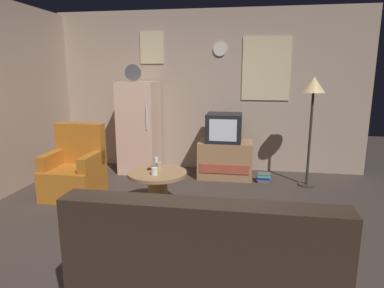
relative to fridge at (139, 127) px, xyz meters
name	(u,v)px	position (x,y,z in m)	size (l,w,h in m)	color
ground_plane	(178,230)	(1.08, -2.05, -0.75)	(12.00, 12.00, 0.00)	#3D332D
wall_with_art	(207,91)	(1.08, 0.40, 0.57)	(5.20, 0.12, 2.65)	tan
fridge	(139,127)	(0.00, 0.00, 0.00)	(0.60, 0.62, 1.77)	beige
tv_stand	(225,159)	(1.44, -0.11, -0.46)	(0.84, 0.53, 0.58)	#9E754C
crt_tv	(224,128)	(1.41, -0.11, 0.05)	(0.54, 0.51, 0.44)	black
standing_lamp	(313,93)	(2.67, -0.32, 0.60)	(0.32, 0.32, 1.59)	#332D28
coffee_table	(158,190)	(0.71, -1.51, -0.52)	(0.72, 0.72, 0.47)	#9E754C
wine_glass	(156,163)	(0.67, -1.39, -0.21)	(0.05, 0.05, 0.15)	silver
mug_ceramic_white	(154,171)	(0.71, -1.64, -0.24)	(0.08, 0.08, 0.09)	silver
mug_ceramic_tan	(159,166)	(0.71, -1.41, -0.24)	(0.08, 0.08, 0.09)	tan
remote_control	(154,169)	(0.64, -1.43, -0.27)	(0.15, 0.04, 0.02)	black
armchair	(75,171)	(-0.52, -1.23, -0.42)	(0.68, 0.68, 0.96)	#B2661E
couch	(205,274)	(1.52, -3.26, -0.44)	(1.70, 0.80, 0.92)	#38281E
book_stack	(264,178)	(2.05, -0.27, -0.69)	(0.22, 0.17, 0.13)	brown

